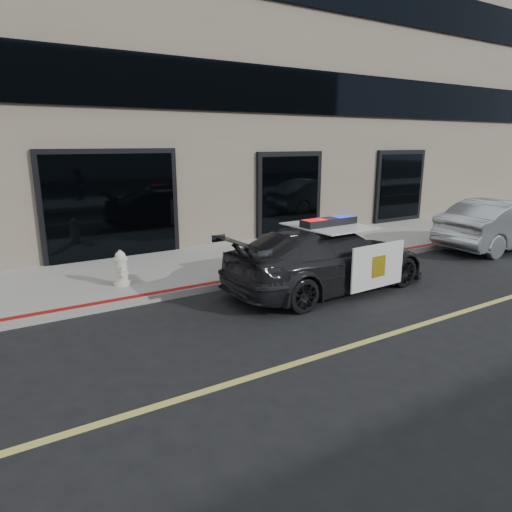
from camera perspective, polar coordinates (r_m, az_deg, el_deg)
ground at (r=6.82m, az=7.69°, el=-12.39°), size 120.00×120.00×0.00m
sidewalk_n at (r=11.08m, az=-9.75°, el=-1.60°), size 60.00×3.50×0.15m
building_n at (r=15.96m, az=-18.59°, el=24.12°), size 60.00×7.00×12.00m
police_car at (r=9.63m, az=8.95°, el=-0.20°), size 2.32×4.78×1.52m
silver_sedan at (r=14.98m, az=28.57°, el=3.48°), size 1.88×4.49×1.44m
fire_hydrant at (r=9.76m, az=-16.49°, el=-1.56°), size 0.33×0.46×0.74m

